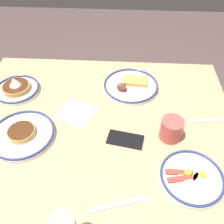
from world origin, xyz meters
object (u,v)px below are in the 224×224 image
(paper_napkin, at_px, (76,112))
(tea_spoon, at_px, (217,120))
(plate_near_main, at_px, (130,86))
(plate_center_pancakes, at_px, (22,134))
(plate_far_side, at_px, (192,177))
(cell_phone, at_px, (125,139))
(plate_far_companion, at_px, (17,88))
(fork_near, at_px, (120,204))
(coffee_mug, at_px, (171,128))

(paper_napkin, xyz_separation_m, tea_spoon, (-0.62, 0.01, 0.00))
(plate_near_main, xyz_separation_m, plate_center_pancakes, (0.44, 0.34, 0.00))
(plate_far_side, relative_size, cell_phone, 1.57)
(plate_center_pancakes, xyz_separation_m, cell_phone, (-0.42, -0.01, -0.01))
(plate_center_pancakes, xyz_separation_m, plate_far_companion, (0.12, -0.28, 0.01))
(paper_napkin, bearing_deg, plate_near_main, -141.72)
(plate_far_companion, height_order, fork_near, plate_far_companion)
(cell_phone, height_order, tea_spoon, tea_spoon)
(paper_napkin, relative_size, fork_near, 0.79)
(plate_center_pancakes, bearing_deg, plate_far_companion, -67.29)
(cell_phone, bearing_deg, paper_napkin, -22.12)
(plate_far_companion, bearing_deg, plate_near_main, -173.51)
(cell_phone, relative_size, fork_near, 0.75)
(plate_center_pancakes, relative_size, cell_phone, 1.84)
(coffee_mug, bearing_deg, plate_far_side, 106.44)
(plate_center_pancakes, height_order, cell_phone, plate_center_pancakes)
(plate_near_main, height_order, plate_center_pancakes, plate_near_main)
(plate_center_pancakes, bearing_deg, fork_near, 147.09)
(cell_phone, bearing_deg, plate_far_side, 156.21)
(plate_center_pancakes, height_order, fork_near, plate_center_pancakes)
(plate_far_companion, distance_m, tea_spoon, 0.94)
(tea_spoon, bearing_deg, cell_phone, 18.33)
(plate_far_companion, relative_size, paper_napkin, 1.44)
(plate_far_side, height_order, coffee_mug, coffee_mug)
(plate_far_side, height_order, paper_napkin, plate_far_side)
(plate_near_main, distance_m, paper_napkin, 0.31)
(coffee_mug, relative_size, fork_near, 0.63)
(cell_phone, bearing_deg, plate_center_pancakes, 11.23)
(plate_center_pancakes, relative_size, fork_near, 1.38)
(coffee_mug, relative_size, cell_phone, 0.83)
(plate_far_side, height_order, tea_spoon, plate_far_side)
(plate_far_companion, relative_size, fork_near, 1.14)
(plate_far_side, distance_m, cell_phone, 0.29)
(plate_center_pancakes, xyz_separation_m, coffee_mug, (-0.60, -0.04, 0.03))
(plate_center_pancakes, height_order, paper_napkin, plate_center_pancakes)
(coffee_mug, xyz_separation_m, cell_phone, (0.18, 0.03, -0.04))
(plate_center_pancakes, xyz_separation_m, plate_far_side, (-0.66, 0.15, -0.00))
(fork_near, bearing_deg, cell_phone, -92.47)
(plate_far_side, bearing_deg, tea_spoon, -118.46)
(plate_center_pancakes, height_order, tea_spoon, plate_center_pancakes)
(plate_far_side, relative_size, tea_spoon, 1.17)
(coffee_mug, xyz_separation_m, paper_napkin, (0.40, -0.11, -0.05))
(plate_near_main, bearing_deg, tea_spoon, 151.77)
(coffee_mug, xyz_separation_m, fork_near, (0.19, 0.30, -0.04))
(plate_center_pancakes, height_order, coffee_mug, coffee_mug)
(coffee_mug, bearing_deg, fork_near, 57.54)
(cell_phone, xyz_separation_m, paper_napkin, (0.22, -0.14, -0.00))
(plate_near_main, relative_size, plate_far_side, 1.20)
(plate_center_pancakes, bearing_deg, plate_far_side, 166.71)
(plate_far_side, bearing_deg, fork_near, 23.61)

